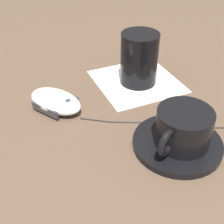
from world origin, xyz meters
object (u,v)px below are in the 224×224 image
(coffee_cup, at_px, (183,128))
(drinking_glass, at_px, (139,58))
(computer_mouse, at_px, (56,101))
(saucer, at_px, (177,143))

(coffee_cup, distance_m, drinking_glass, 0.21)
(coffee_cup, distance_m, computer_mouse, 0.24)
(drinking_glass, bearing_deg, coffee_cup, 62.20)
(coffee_cup, bearing_deg, computer_mouse, -69.45)
(saucer, relative_size, coffee_cup, 1.26)
(saucer, distance_m, drinking_glass, 0.21)
(coffee_cup, bearing_deg, saucer, -73.31)
(saucer, bearing_deg, drinking_glass, -118.71)
(coffee_cup, xyz_separation_m, drinking_glass, (-0.10, -0.19, 0.02))
(computer_mouse, bearing_deg, drinking_glass, 167.56)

